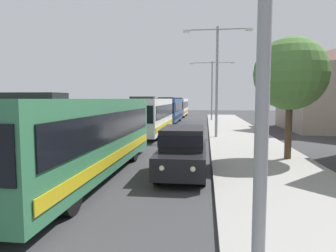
% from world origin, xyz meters
% --- Properties ---
extents(bus_lead, '(2.58, 11.92, 3.21)m').
position_xyz_m(bus_lead, '(-1.30, 10.24, 1.69)').
color(bus_lead, '#33724C').
rests_on(bus_lead, ground_plane).
extents(bus_second_in_line, '(2.58, 10.50, 3.21)m').
position_xyz_m(bus_second_in_line, '(-1.30, 24.14, 1.69)').
color(bus_second_in_line, silver).
rests_on(bus_second_in_line, ground_plane).
extents(bus_middle, '(2.58, 10.51, 3.21)m').
position_xyz_m(bus_middle, '(-1.30, 37.20, 1.69)').
color(bus_middle, '#284C8C').
rests_on(bus_middle, ground_plane).
extents(bus_fourth_in_line, '(2.58, 10.90, 3.21)m').
position_xyz_m(bus_fourth_in_line, '(-1.30, 50.80, 1.69)').
color(bus_fourth_in_line, silver).
rests_on(bus_fourth_in_line, ground_plane).
extents(white_suv, '(1.86, 4.95, 1.90)m').
position_xyz_m(white_suv, '(2.40, 11.30, 1.03)').
color(white_suv, black).
rests_on(white_suv, ground_plane).
extents(box_truck_oncoming, '(2.35, 7.33, 3.15)m').
position_xyz_m(box_truck_oncoming, '(-4.60, 56.06, 1.70)').
color(box_truck_oncoming, navy).
rests_on(box_truck_oncoming, ground_plane).
extents(streetlamp_mid, '(5.09, 0.28, 8.22)m').
position_xyz_m(streetlamp_mid, '(4.10, 22.45, 5.13)').
color(streetlamp_mid, gray).
rests_on(streetlamp_mid, sidewalk).
extents(streetlamp_far, '(6.07, 0.28, 7.96)m').
position_xyz_m(streetlamp_far, '(4.10, 41.19, 5.06)').
color(streetlamp_far, gray).
rests_on(streetlamp_far, sidewalk).
extents(roadside_tree, '(3.46, 3.46, 5.82)m').
position_xyz_m(roadside_tree, '(7.28, 14.39, 4.22)').
color(roadside_tree, '#4C3823').
rests_on(roadside_tree, sidewalk).
extents(house_distant_gabled, '(9.38, 10.41, 7.86)m').
position_xyz_m(house_distant_gabled, '(15.68, 30.15, 4.00)').
color(house_distant_gabled, gray).
rests_on(house_distant_gabled, ground_plane).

